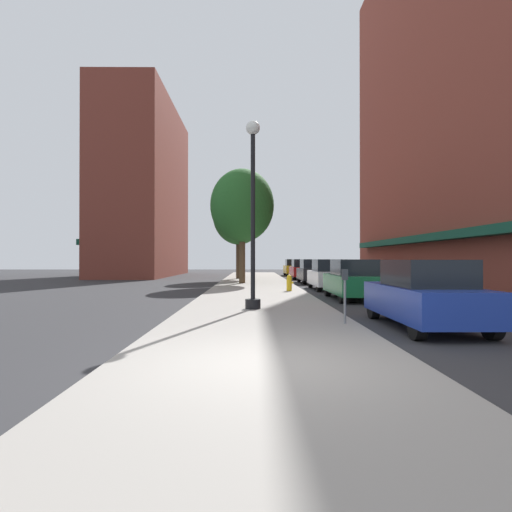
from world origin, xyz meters
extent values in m
plane|color=#2D2D30|center=(4.00, 18.00, 0.00)|extent=(90.00, 90.00, 0.00)
cube|color=gray|center=(0.00, 19.00, 0.06)|extent=(4.80, 50.00, 0.12)
cube|color=brown|center=(15.00, 22.00, 14.92)|extent=(6.00, 40.00, 29.85)
cube|color=#144C38|center=(11.65, 22.00, 3.10)|extent=(0.90, 34.00, 0.50)
cube|color=brown|center=(-11.00, 37.00, 8.54)|extent=(6.00, 18.00, 17.08)
cube|color=#144C38|center=(-14.35, 37.00, 3.10)|extent=(0.90, 15.30, 0.50)
cylinder|color=black|center=(-0.16, 7.03, 0.27)|extent=(0.48, 0.48, 0.30)
cylinder|color=black|center=(-0.16, 7.03, 3.02)|extent=(0.14, 0.14, 5.20)
sphere|color=silver|center=(-0.16, 7.03, 5.80)|extent=(0.44, 0.44, 0.44)
cylinder|color=gold|center=(1.63, 14.57, 0.43)|extent=(0.26, 0.26, 0.62)
sphere|color=gold|center=(1.63, 14.57, 0.79)|extent=(0.24, 0.24, 0.24)
cylinder|color=gold|center=(1.77, 14.57, 0.52)|extent=(0.12, 0.10, 0.10)
cylinder|color=slate|center=(2.05, 3.90, 0.65)|extent=(0.06, 0.06, 1.05)
cube|color=#33383D|center=(2.05, 3.90, 1.30)|extent=(0.14, 0.09, 0.26)
cylinder|color=#4C3823|center=(-0.83, 21.40, 1.86)|extent=(0.40, 0.40, 3.48)
ellipsoid|color=#235B23|center=(-0.83, 21.40, 5.15)|extent=(4.13, 4.13, 4.75)
cylinder|color=#422D1E|center=(-1.27, 27.95, 1.89)|extent=(0.40, 0.40, 3.54)
ellipsoid|color=#235B23|center=(-1.27, 27.95, 5.20)|extent=(4.13, 4.13, 4.75)
cylinder|color=black|center=(3.22, 5.60, 0.32)|extent=(0.22, 0.64, 0.64)
cylinder|color=black|center=(4.78, 5.60, 0.32)|extent=(0.22, 0.64, 0.64)
cylinder|color=black|center=(3.22, 2.40, 0.32)|extent=(0.22, 0.64, 0.64)
cylinder|color=black|center=(4.78, 2.40, 0.32)|extent=(0.22, 0.64, 0.64)
cube|color=#1E389E|center=(4.00, 4.00, 0.64)|extent=(1.80, 4.30, 0.76)
cube|color=black|center=(4.00, 3.85, 1.34)|extent=(1.56, 2.20, 0.64)
cylinder|color=black|center=(3.22, 12.93, 0.32)|extent=(0.22, 0.64, 0.64)
cylinder|color=black|center=(4.78, 12.93, 0.32)|extent=(0.22, 0.64, 0.64)
cylinder|color=black|center=(3.22, 9.73, 0.32)|extent=(0.22, 0.64, 0.64)
cylinder|color=black|center=(4.78, 9.73, 0.32)|extent=(0.22, 0.64, 0.64)
cube|color=#196638|center=(4.00, 11.33, 0.64)|extent=(1.80, 4.30, 0.76)
cube|color=black|center=(4.00, 11.18, 1.34)|extent=(1.56, 2.20, 0.64)
cylinder|color=black|center=(3.22, 18.65, 0.32)|extent=(0.22, 0.64, 0.64)
cylinder|color=black|center=(4.78, 18.65, 0.32)|extent=(0.22, 0.64, 0.64)
cylinder|color=black|center=(3.22, 15.45, 0.32)|extent=(0.22, 0.64, 0.64)
cylinder|color=black|center=(4.78, 15.45, 0.32)|extent=(0.22, 0.64, 0.64)
cube|color=silver|center=(4.00, 17.05, 0.64)|extent=(1.80, 4.30, 0.76)
cube|color=black|center=(4.00, 16.90, 1.34)|extent=(1.56, 2.20, 0.64)
cylinder|color=black|center=(3.22, 24.82, 0.32)|extent=(0.22, 0.64, 0.64)
cylinder|color=black|center=(4.78, 24.82, 0.32)|extent=(0.22, 0.64, 0.64)
cylinder|color=black|center=(3.22, 21.62, 0.32)|extent=(0.22, 0.64, 0.64)
cylinder|color=black|center=(4.78, 21.62, 0.32)|extent=(0.22, 0.64, 0.64)
cube|color=black|center=(4.00, 23.22, 0.64)|extent=(1.80, 4.30, 0.76)
cube|color=black|center=(4.00, 23.07, 1.34)|extent=(1.56, 2.20, 0.64)
cylinder|color=black|center=(3.22, 31.25, 0.32)|extent=(0.22, 0.64, 0.64)
cylinder|color=black|center=(4.78, 31.25, 0.32)|extent=(0.22, 0.64, 0.64)
cylinder|color=black|center=(3.22, 28.05, 0.32)|extent=(0.22, 0.64, 0.64)
cylinder|color=black|center=(4.78, 28.05, 0.32)|extent=(0.22, 0.64, 0.64)
cube|color=red|center=(4.00, 29.65, 0.64)|extent=(1.80, 4.30, 0.76)
cube|color=black|center=(4.00, 29.50, 1.34)|extent=(1.56, 2.20, 0.64)
cylinder|color=black|center=(3.22, 38.48, 0.32)|extent=(0.22, 0.64, 0.64)
cylinder|color=black|center=(4.78, 38.48, 0.32)|extent=(0.22, 0.64, 0.64)
cylinder|color=black|center=(3.22, 35.28, 0.32)|extent=(0.22, 0.64, 0.64)
cylinder|color=black|center=(4.78, 35.28, 0.32)|extent=(0.22, 0.64, 0.64)
cube|color=gold|center=(4.00, 36.88, 0.64)|extent=(1.80, 4.30, 0.76)
cube|color=black|center=(4.00, 36.73, 1.34)|extent=(1.56, 2.20, 0.64)
camera|label=1|loc=(-0.19, -6.45, 1.68)|focal=30.21mm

